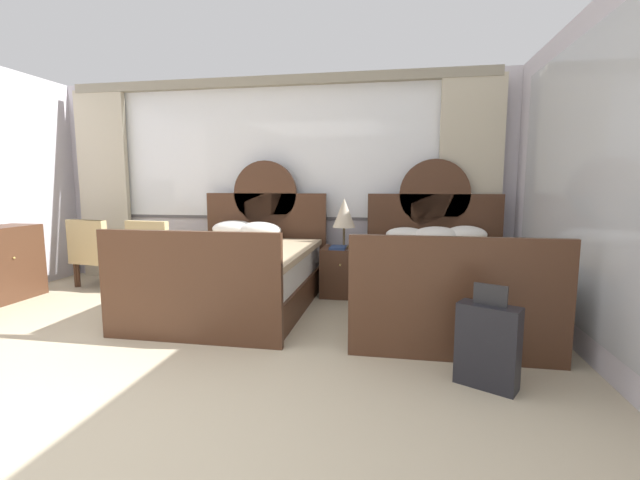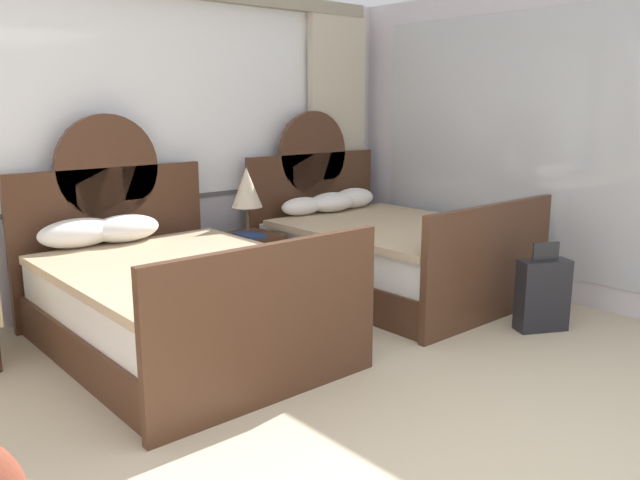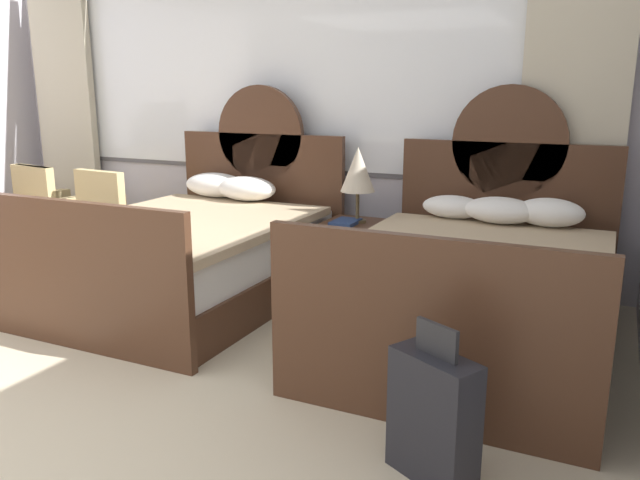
% 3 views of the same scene
% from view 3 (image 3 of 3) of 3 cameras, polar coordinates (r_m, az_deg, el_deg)
% --- Properties ---
extents(wall_back_window, '(6.05, 0.22, 2.70)m').
position_cam_3_polar(wall_back_window, '(5.73, -3.84, 12.27)').
color(wall_back_window, silver).
rests_on(wall_back_window, ground_plane).
extents(bed_near_window, '(1.60, 2.19, 1.62)m').
position_cam_3_polar(bed_near_window, '(4.91, -11.32, -1.06)').
color(bed_near_window, '#472B1C').
rests_on(bed_near_window, ground_plane).
extents(bed_near_mirror, '(1.60, 2.19, 1.62)m').
position_cam_3_polar(bed_near_mirror, '(4.05, 13.81, -4.33)').
color(bed_near_mirror, '#472B1C').
rests_on(bed_near_mirror, ground_plane).
extents(nightstand_between_beds, '(0.49, 0.51, 0.57)m').
position_cam_3_polar(nightstand_between_beds, '(4.96, 3.22, -1.62)').
color(nightstand_between_beds, '#472B1C').
rests_on(nightstand_between_beds, ground_plane).
extents(table_lamp_on_nightstand, '(0.27, 0.27, 0.59)m').
position_cam_3_polar(table_lamp_on_nightstand, '(4.83, 3.47, 6.34)').
color(table_lamp_on_nightstand, brown).
rests_on(table_lamp_on_nightstand, nightstand_between_beds).
extents(book_on_nightstand, '(0.18, 0.26, 0.03)m').
position_cam_3_polar(book_on_nightstand, '(4.82, 2.33, 1.63)').
color(book_on_nightstand, navy).
rests_on(book_on_nightstand, nightstand_between_beds).
extents(armchair_by_window_left, '(0.62, 0.62, 0.88)m').
position_cam_3_polar(armchair_by_window_left, '(6.12, -18.06, 2.35)').
color(armchair_by_window_left, tan).
rests_on(armchair_by_window_left, ground_plane).
extents(armchair_by_window_centre, '(0.67, 0.67, 0.88)m').
position_cam_3_polar(armchair_by_window_centre, '(6.69, -23.09, 2.84)').
color(armchair_by_window_centre, tan).
rests_on(armchair_by_window_centre, ground_plane).
extents(armchair_by_window_right, '(0.64, 0.64, 0.88)m').
position_cam_3_polar(armchair_by_window_right, '(6.71, -23.26, 2.85)').
color(armchair_by_window_right, tan).
rests_on(armchair_by_window_right, ground_plane).
extents(suitcase_on_floor, '(0.42, 0.33, 0.69)m').
position_cam_3_polar(suitcase_on_floor, '(2.71, 10.26, -15.56)').
color(suitcase_on_floor, black).
rests_on(suitcase_on_floor, ground_plane).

